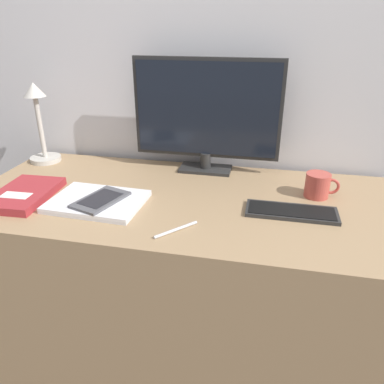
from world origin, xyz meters
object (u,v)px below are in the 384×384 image
at_px(ereader, 101,200).
at_px(coffee_mug, 318,185).
at_px(notebook, 24,194).
at_px(monitor, 206,114).
at_px(desk_lamp, 39,121).
at_px(keyboard, 291,212).
at_px(pen, 176,230).
at_px(laptop, 97,202).

bearing_deg(ereader, coffee_mug, 17.91).
relative_size(notebook, coffee_mug, 2.39).
height_order(monitor, coffee_mug, monitor).
bearing_deg(monitor, desk_lamp, -176.81).
height_order(notebook, coffee_mug, coffee_mug).
xyz_separation_m(keyboard, pen, (-0.33, -0.18, -0.00)).
distance_m(ereader, coffee_mug, 0.74).
bearing_deg(ereader, notebook, 179.01).
height_order(ereader, notebook, same).
bearing_deg(coffee_mug, keyboard, -120.81).
height_order(keyboard, laptop, laptop).
relative_size(notebook, pen, 2.37).
xyz_separation_m(ereader, coffee_mug, (0.70, 0.23, 0.02)).
distance_m(laptop, pen, 0.32).
relative_size(keyboard, laptop, 0.92).
bearing_deg(ereader, desk_lamp, 139.80).
bearing_deg(keyboard, desk_lamp, 164.98).
height_order(laptop, ereader, ereader).
bearing_deg(monitor, laptop, -127.99).
relative_size(ereader, desk_lamp, 0.62).
relative_size(laptop, notebook, 1.12).
bearing_deg(keyboard, laptop, -174.05).
height_order(coffee_mug, pen, coffee_mug).
xyz_separation_m(monitor, ereader, (-0.28, -0.39, -0.21)).
relative_size(laptop, pen, 2.66).
xyz_separation_m(keyboard, notebook, (-0.90, -0.07, 0.01)).
height_order(ereader, desk_lamp, desk_lamp).
bearing_deg(pen, coffee_mug, 38.07).
relative_size(ereader, notebook, 0.75).
relative_size(monitor, ereader, 2.76).
distance_m(keyboard, coffee_mug, 0.18).
xyz_separation_m(keyboard, coffee_mug, (0.09, 0.15, 0.04)).
relative_size(coffee_mug, pen, 0.99).
relative_size(keyboard, pen, 2.45).
xyz_separation_m(notebook, pen, (0.57, -0.11, -0.01)).
bearing_deg(laptop, coffee_mug, 16.63).
height_order(ereader, coffee_mug, coffee_mug).
distance_m(notebook, pen, 0.58).
distance_m(laptop, coffee_mug, 0.75).
bearing_deg(monitor, ereader, -125.39).
distance_m(monitor, coffee_mug, 0.49).
bearing_deg(coffee_mug, laptop, -163.37).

